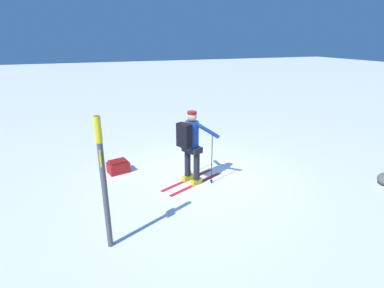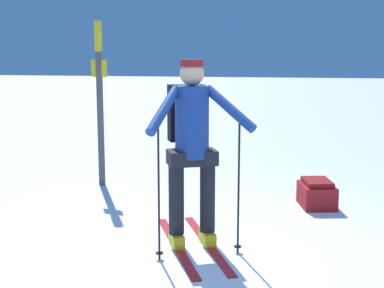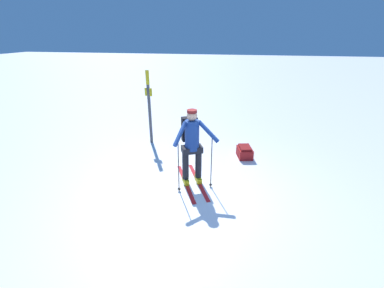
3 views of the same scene
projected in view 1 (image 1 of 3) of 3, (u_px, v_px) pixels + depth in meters
ground_plane at (199, 175)px, 7.84m from camera, size 80.00×80.00×0.00m
skier at (191, 143)px, 7.09m from camera, size 1.73×1.18×1.81m
dropped_backpack at (118, 167)px, 7.97m from camera, size 0.60×0.50×0.34m
trail_marker at (103, 175)px, 4.74m from camera, size 0.11×0.24×2.31m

